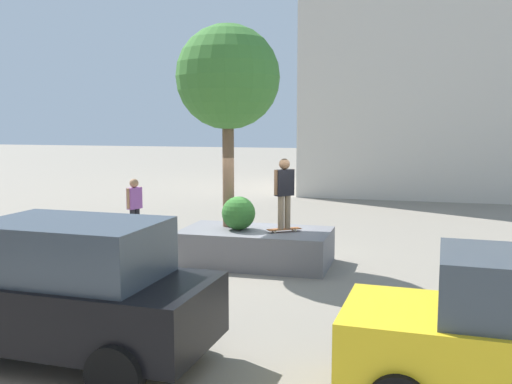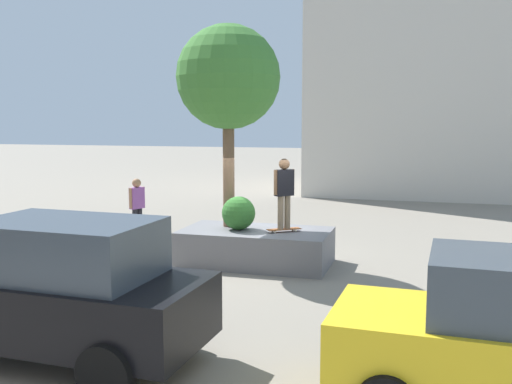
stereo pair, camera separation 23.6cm
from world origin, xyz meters
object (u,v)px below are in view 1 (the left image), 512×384
object	(u,v)px
skateboarder	(284,188)
bystander_watching	(135,203)
planter_ledge	(256,247)
plaza_tree	(228,78)
sedan_parked	(64,291)
skateboard	(284,229)

from	to	relation	value
skateboarder	bystander_watching	xyz separation A→B (m)	(5.05, -2.46, -0.86)
planter_ledge	plaza_tree	xyz separation A→B (m)	(0.77, -0.29, 3.97)
plaza_tree	bystander_watching	size ratio (longest dim) A/B	2.84
planter_ledge	skateboarder	world-z (taller)	skateboarder
sedan_parked	bystander_watching	distance (m)	9.12
skateboarder	sedan_parked	distance (m)	6.38
skateboard	sedan_parked	size ratio (longest dim) A/B	0.17
planter_ledge	skateboard	xyz separation A→B (m)	(-0.69, 0.07, 0.47)
skateboard	bystander_watching	world-z (taller)	bystander_watching
sedan_parked	skateboard	bearing A→B (deg)	-106.52
skateboard	sedan_parked	bearing A→B (deg)	73.48
skateboard	sedan_parked	world-z (taller)	sedan_parked
skateboard	plaza_tree	bearing A→B (deg)	-13.51
planter_ledge	skateboard	size ratio (longest dim) A/B	4.53
skateboard	skateboarder	distance (m)	0.96
plaza_tree	sedan_parked	distance (m)	7.25
sedan_parked	bystander_watching	world-z (taller)	sedan_parked
skateboarder	sedan_parked	world-z (taller)	skateboarder
skateboard	bystander_watching	size ratio (longest dim) A/B	0.45
planter_ledge	skateboard	bearing A→B (deg)	174.56
skateboard	bystander_watching	distance (m)	5.62
skateboarder	bystander_watching	distance (m)	5.68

